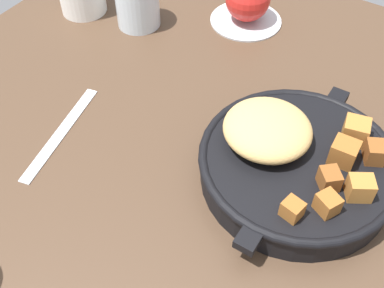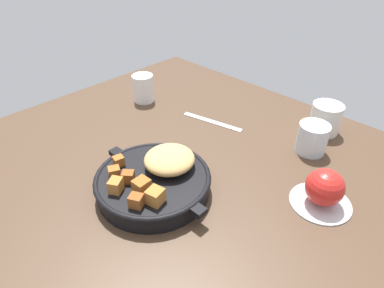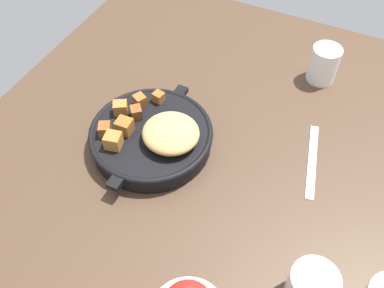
{
  "view_description": "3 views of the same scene",
  "coord_description": "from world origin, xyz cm",
  "px_view_note": "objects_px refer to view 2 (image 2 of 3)",
  "views": [
    {
      "loc": [
        -32.77,
        -20.1,
        48.45
      ],
      "look_at": [
        -0.74,
        0.19,
        5.6
      ],
      "focal_mm": 44.34,
      "sensor_mm": 36.0,
      "label": 1
    },
    {
      "loc": [
        48.63,
        -43.75,
        49.62
      ],
      "look_at": [
        3.54,
        2.62,
        4.54
      ],
      "focal_mm": 31.06,
      "sensor_mm": 36.0,
      "label": 2
    },
    {
      "loc": [
        52.41,
        20.31,
        68.08
      ],
      "look_at": [
        5.73,
        -2.17,
        5.25
      ],
      "focal_mm": 40.29,
      "sensor_mm": 36.0,
      "label": 3
    }
  ],
  "objects_px": {
    "ceramic_mug_white": "(325,118)",
    "water_glass_short": "(312,138)",
    "butter_knife": "(212,121)",
    "cast_iron_skillet": "(155,179)",
    "white_creamer_pitcher": "(143,88)",
    "red_apple": "(325,187)"
  },
  "relations": [
    {
      "from": "red_apple",
      "to": "ceramic_mug_white",
      "type": "xyz_separation_m",
      "value": [
        -0.13,
        0.26,
        -0.0
      ]
    },
    {
      "from": "red_apple",
      "to": "white_creamer_pitcher",
      "type": "relative_size",
      "value": 0.9
    },
    {
      "from": "cast_iron_skillet",
      "to": "white_creamer_pitcher",
      "type": "bearing_deg",
      "value": 144.13
    },
    {
      "from": "cast_iron_skillet",
      "to": "white_creamer_pitcher",
      "type": "xyz_separation_m",
      "value": [
        -0.35,
        0.25,
        0.01
      ]
    },
    {
      "from": "ceramic_mug_white",
      "to": "water_glass_short",
      "type": "distance_m",
      "value": 0.11
    },
    {
      "from": "butter_knife",
      "to": "cast_iron_skillet",
      "type": "bearing_deg",
      "value": -83.68
    },
    {
      "from": "butter_knife",
      "to": "red_apple",
      "type": "bearing_deg",
      "value": -25.68
    },
    {
      "from": "red_apple",
      "to": "white_creamer_pitcher",
      "type": "xyz_separation_m",
      "value": [
        -0.62,
        0.04,
        -0.0
      ]
    },
    {
      "from": "red_apple",
      "to": "ceramic_mug_white",
      "type": "distance_m",
      "value": 0.29
    },
    {
      "from": "red_apple",
      "to": "white_creamer_pitcher",
      "type": "height_order",
      "value": "white_creamer_pitcher"
    },
    {
      "from": "cast_iron_skillet",
      "to": "ceramic_mug_white",
      "type": "distance_m",
      "value": 0.5
    },
    {
      "from": "red_apple",
      "to": "white_creamer_pitcher",
      "type": "bearing_deg",
      "value": 176.47
    },
    {
      "from": "ceramic_mug_white",
      "to": "white_creamer_pitcher",
      "type": "relative_size",
      "value": 0.96
    },
    {
      "from": "butter_knife",
      "to": "white_creamer_pitcher",
      "type": "relative_size",
      "value": 2.17
    },
    {
      "from": "white_creamer_pitcher",
      "to": "butter_knife",
      "type": "bearing_deg",
      "value": 11.77
    },
    {
      "from": "ceramic_mug_white",
      "to": "butter_knife",
      "type": "bearing_deg",
      "value": -145.27
    },
    {
      "from": "cast_iron_skillet",
      "to": "water_glass_short",
      "type": "xyz_separation_m",
      "value": [
        0.17,
        0.37,
        0.01
      ]
    },
    {
      "from": "red_apple",
      "to": "ceramic_mug_white",
      "type": "height_order",
      "value": "same"
    },
    {
      "from": "red_apple",
      "to": "white_creamer_pitcher",
      "type": "distance_m",
      "value": 0.62
    },
    {
      "from": "ceramic_mug_white",
      "to": "water_glass_short",
      "type": "xyz_separation_m",
      "value": [
        0.02,
        -0.11,
        -0.0
      ]
    },
    {
      "from": "ceramic_mug_white",
      "to": "cast_iron_skillet",
      "type": "bearing_deg",
      "value": -107.42
    },
    {
      "from": "red_apple",
      "to": "water_glass_short",
      "type": "distance_m",
      "value": 0.19
    }
  ]
}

